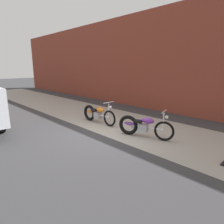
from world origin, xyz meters
name	(u,v)px	position (x,y,z in m)	size (l,w,h in m)	color
ground_plane	(102,135)	(0.00, 0.00, 0.00)	(80.00, 80.00, 0.00)	#38383A
sidewalk_slab	(133,125)	(0.00, 1.75, 0.00)	(36.00, 3.50, 0.01)	#9E998E
brick_building_wall	(178,61)	(0.00, 5.20, 2.73)	(36.00, 0.50, 5.47)	brown
motorcycle_orange	(97,114)	(-1.42, 0.90, 0.40)	(2.01, 0.58, 1.03)	black
motorcycle_purple	(141,126)	(1.09, 0.89, 0.40)	(1.94, 0.85, 1.03)	black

